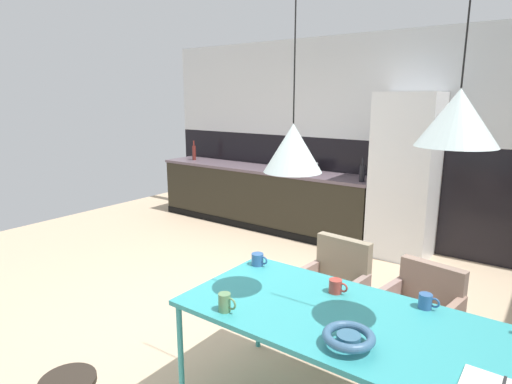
{
  "coord_description": "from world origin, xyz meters",
  "views": [
    {
      "loc": [
        2.13,
        -2.65,
        1.91
      ],
      "look_at": [
        -0.27,
        0.61,
        1.0
      ],
      "focal_mm": 29.77,
      "sensor_mm": 36.0,
      "label": 1
    }
  ],
  "objects": [
    {
      "name": "pendant_lamp_over_table_near",
      "position": [
        0.93,
        -0.69,
        1.64
      ],
      "size": [
        0.32,
        0.32,
        1.15
      ],
      "color": "black"
    },
    {
      "name": "back_wall_panel_upper",
      "position": [
        0.0,
        2.74,
        2.03
      ],
      "size": [
        6.69,
        0.12,
        1.35
      ],
      "primitive_type": "cube",
      "color": "silver",
      "rests_on": "back_wall_splashback_dark"
    },
    {
      "name": "armchair_facing_counter",
      "position": [
        1.46,
        0.23,
        0.5
      ],
      "size": [
        0.55,
        0.54,
        0.76
      ],
      "rotation": [
        0.0,
        0.0,
        2.98
      ],
      "color": "gray",
      "rests_on": "ground"
    },
    {
      "name": "mug_short_terracotta",
      "position": [
        1.59,
        -0.29,
        0.77
      ],
      "size": [
        0.12,
        0.08,
        0.09
      ],
      "color": "#335B93",
      "rests_on": "dining_table"
    },
    {
      "name": "bottle_vinegar_dark",
      "position": [
        -2.82,
        2.35,
        1.02
      ],
      "size": [
        0.06,
        0.06,
        0.32
      ],
      "color": "maroon",
      "rests_on": "kitchen_counter"
    },
    {
      "name": "fruit_bowl",
      "position": [
        1.4,
        -0.9,
        0.78
      ],
      "size": [
        0.26,
        0.26,
        0.08
      ],
      "color": "#33607F",
      "rests_on": "dining_table"
    },
    {
      "name": "bottle_oil_tall",
      "position": [
        0.15,
        2.24,
        1.01
      ],
      "size": [
        0.07,
        0.07,
        0.29
      ],
      "color": "black",
      "rests_on": "kitchen_counter"
    },
    {
      "name": "dining_table",
      "position": [
        1.33,
        -0.65,
        0.69
      ],
      "size": [
        1.99,
        0.89,
        0.73
      ],
      "color": "teal",
      "rests_on": "ground"
    },
    {
      "name": "kitchen_counter",
      "position": [
        -1.47,
        2.38,
        0.45
      ],
      "size": [
        3.48,
        0.63,
        0.89
      ],
      "color": "#29251B",
      "rests_on": "ground"
    },
    {
      "name": "refrigerator_column",
      "position": [
        0.62,
        2.38,
        0.98
      ],
      "size": [
        0.7,
        0.6,
        1.97
      ],
      "primitive_type": "cube",
      "color": "silver",
      "rests_on": "ground"
    },
    {
      "name": "armchair_by_stool",
      "position": [
        0.8,
        0.21,
        0.52
      ],
      "size": [
        0.53,
        0.51,
        0.82
      ],
      "rotation": [
        0.0,
        0.0,
        3.05
      ],
      "color": "gray",
      "rests_on": "ground"
    },
    {
      "name": "mug_glass_clear",
      "position": [
        1.09,
        -0.41,
        0.77
      ],
      "size": [
        0.12,
        0.08,
        0.09
      ],
      "color": "#B23D33",
      "rests_on": "dining_table"
    },
    {
      "name": "ground_plane",
      "position": [
        0.0,
        0.0,
        0.0
      ],
      "size": [
        8.7,
        8.7,
        0.0
      ],
      "primitive_type": "plane",
      "color": "#C7AB8B"
    },
    {
      "name": "mug_tall_blue",
      "position": [
        0.44,
        -0.34,
        0.77
      ],
      "size": [
        0.13,
        0.09,
        0.09
      ],
      "color": "#335B93",
      "rests_on": "dining_table"
    },
    {
      "name": "cooking_pot",
      "position": [
        -0.7,
        2.4,
        0.96
      ],
      "size": [
        0.28,
        0.28,
        0.16
      ],
      "color": "black",
      "rests_on": "kitchen_counter"
    },
    {
      "name": "mug_wide_latte",
      "position": [
        0.69,
        -0.99,
        0.78
      ],
      "size": [
        0.12,
        0.07,
        0.11
      ],
      "color": "#5B8456",
      "rests_on": "dining_table"
    },
    {
      "name": "pendant_lamp_over_table_far",
      "position": [
        1.73,
        -0.61,
        1.82
      ],
      "size": [
        0.35,
        0.35,
        0.96
      ],
      "color": "black"
    },
    {
      "name": "back_wall_splashback_dark",
      "position": [
        0.0,
        2.74,
        0.68
      ],
      "size": [
        6.69,
        0.12,
        1.35
      ],
      "primitive_type": "cube",
      "color": "black",
      "rests_on": "ground"
    }
  ]
}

